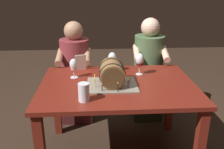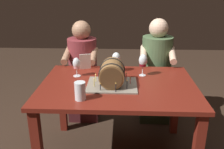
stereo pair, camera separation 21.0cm
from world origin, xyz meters
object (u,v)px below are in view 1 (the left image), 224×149
at_px(wine_glass_rose, 73,65).
at_px(menu_card, 81,63).
at_px(dining_table, 117,95).
at_px(person_seated_left, 76,77).
at_px(person_seated_right, 148,74).
at_px(wine_glass_amber, 112,59).
at_px(barrel_cake, 112,74).
at_px(wine_glass_red, 140,60).
at_px(beer_pint, 84,93).

bearing_deg(wine_glass_rose, menu_card, 75.50).
distance_m(dining_table, person_seated_left, 0.84).
bearing_deg(dining_table, person_seated_left, 120.35).
bearing_deg(dining_table, person_seated_right, 59.67).
relative_size(wine_glass_amber, person_seated_right, 0.16).
height_order(barrel_cake, wine_glass_red, barrel_cake).
distance_m(wine_glass_red, menu_card, 0.59).
height_order(barrel_cake, person_seated_right, person_seated_right).
height_order(wine_glass_red, beer_pint, wine_glass_red).
bearing_deg(wine_glass_red, person_seated_right, 68.76).
relative_size(barrel_cake, wine_glass_red, 2.03).
distance_m(barrel_cake, menu_card, 0.50).
relative_size(dining_table, barrel_cake, 3.18).
bearing_deg(wine_glass_rose, person_seated_right, 34.06).
bearing_deg(person_seated_right, menu_card, -155.38).
height_order(barrel_cake, menu_card, barrel_cake).
distance_m(person_seated_left, person_seated_right, 0.84).
bearing_deg(person_seated_right, wine_glass_amber, -138.08).
distance_m(wine_glass_red, wine_glass_amber, 0.27).
relative_size(dining_table, beer_pint, 9.64).
bearing_deg(person_seated_left, wine_glass_red, -37.85).
relative_size(wine_glass_red, person_seated_right, 0.17).
height_order(wine_glass_amber, person_seated_left, person_seated_left).
bearing_deg(wine_glass_rose, person_seated_left, 93.43).
distance_m(wine_glass_rose, person_seated_left, 0.63).
relative_size(wine_glass_red, person_seated_left, 0.18).
bearing_deg(wine_glass_red, beer_pint, -133.33).
height_order(dining_table, beer_pint, beer_pint).
bearing_deg(beer_pint, wine_glass_amber, 68.42).
distance_m(wine_glass_red, person_seated_right, 0.63).
distance_m(barrel_cake, wine_glass_amber, 0.36).
bearing_deg(beer_pint, person_seated_left, 97.95).
xyz_separation_m(beer_pint, person_seated_right, (0.70, 1.03, -0.24)).
xyz_separation_m(menu_card, person_seated_right, (0.76, 0.35, -0.26)).
xyz_separation_m(wine_glass_red, wine_glass_amber, (-0.25, 0.10, -0.01)).
relative_size(beer_pint, menu_card, 0.87).
bearing_deg(dining_table, barrel_cake, -143.04).
bearing_deg(beer_pint, barrel_cake, 50.84).
xyz_separation_m(wine_glass_red, menu_card, (-0.56, 0.16, -0.06)).
height_order(beer_pint, person_seated_right, person_seated_right).
height_order(barrel_cake, wine_glass_amber, barrel_cake).
distance_m(barrel_cake, person_seated_right, 0.93).
bearing_deg(person_seated_right, person_seated_left, -179.99).
bearing_deg(wine_glass_rose, dining_table, -23.94).
bearing_deg(wine_glass_amber, wine_glass_red, -21.98).
height_order(dining_table, wine_glass_red, wine_glass_red).
relative_size(wine_glass_rose, person_seated_right, 0.15).
distance_m(menu_card, person_seated_left, 0.46).
relative_size(barrel_cake, person_seated_right, 0.35).
bearing_deg(person_seated_left, wine_glass_amber, -45.42).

